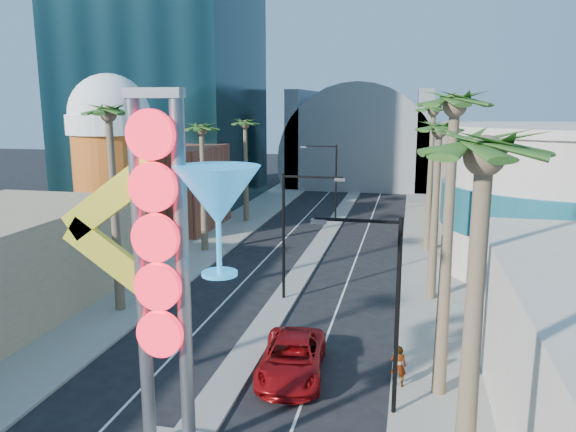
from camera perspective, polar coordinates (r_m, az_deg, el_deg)
name	(u,v)px	position (r m, az deg, el deg)	size (l,w,h in m)	color
sidewalk_west	(219,237)	(51.94, -6.98, -2.08)	(5.00, 100.00, 0.15)	gray
sidewalk_east	(432,248)	(49.13, 14.45, -3.15)	(5.00, 100.00, 0.15)	gray
median	(327,234)	(52.54, 3.95, -1.87)	(1.60, 84.00, 0.15)	gray
brick_filler_west	(166,187)	(56.36, -12.32, 2.86)	(10.00, 10.00, 8.00)	brown
filler_east	(496,174)	(61.60, 20.38, 4.06)	(10.00, 20.00, 10.00)	tan
beer_mug	(112,155)	(49.31, -17.45, 5.92)	(7.00, 7.00, 14.50)	#BF4A19
turquoise_building	(561,201)	(44.40, 26.01, 1.35)	(16.60, 16.60, 10.60)	beige
canopy	(361,156)	(85.28, 7.43, 6.06)	(22.00, 16.00, 22.00)	slate
neon_sign	(186,262)	(17.59, -10.37, -4.62)	(6.53, 2.60, 12.55)	gray
streetlight_0	(292,224)	(34.09, 0.44, -0.84)	(3.79, 0.25, 8.00)	black
streetlight_1	(331,175)	(57.61, 4.37, 4.16)	(3.79, 0.25, 8.00)	black
streetlight_2	(385,298)	(21.85, 9.85, -8.22)	(3.45, 0.25, 8.00)	black
palm_1	(109,127)	(33.03, -17.69, 8.65)	(2.40, 2.40, 12.70)	brown
palm_2	(202,137)	(45.75, -8.76, 7.98)	(2.40, 2.40, 11.20)	brown
palm_3	(245,130)	(57.09, -4.38, 8.73)	(2.40, 2.40, 11.20)	brown
palm_4	(483,185)	(12.80, 19.16, 3.02)	(2.40, 2.40, 12.20)	brown
palm_5	(454,125)	(22.66, 16.49, 8.82)	(2.40, 2.40, 13.20)	brown
palm_6	(439,141)	(34.69, 15.07, 7.42)	(2.40, 2.40, 11.70)	brown
palm_7	(433,120)	(46.63, 14.53, 9.47)	(2.40, 2.40, 12.70)	brown
red_pickup	(292,358)	(26.03, 0.41, -14.25)	(2.78, 6.02, 1.67)	maroon
pedestrian_a	(398,366)	(25.27, 11.15, -14.72)	(0.67, 0.44, 1.84)	gray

